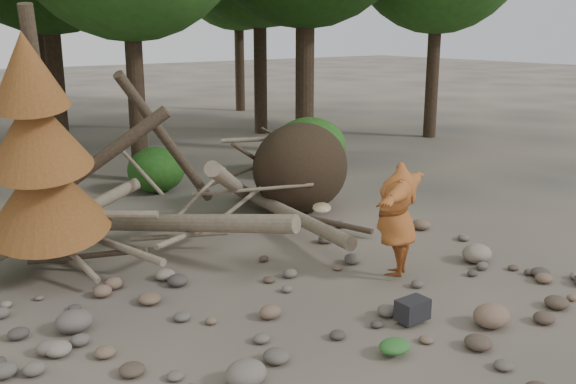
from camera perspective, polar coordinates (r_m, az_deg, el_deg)
ground at (r=9.59m, az=4.53°, el=-10.12°), size 120.00×120.00×0.00m
deadfall_pile at (r=13.64m, az=-0.65°, el=1.65°), size 8.55×5.24×3.30m
dead_conifer at (r=10.43m, az=-21.19°, el=3.15°), size 2.06×2.16×4.35m
bush_mid at (r=16.14m, az=-11.64°, el=1.95°), size 1.40×1.40×1.12m
bush_right at (r=17.59m, az=1.95°, el=4.07°), size 2.00×2.00×1.60m
frisbee_thrower at (r=10.36m, az=9.64°, el=-2.39°), size 3.29×1.67×1.87m
backpack at (r=9.17m, az=11.00°, el=-10.55°), size 0.44×0.30×0.29m
cloth_green at (r=8.34m, az=9.44°, el=-13.67°), size 0.42×0.35×0.16m
cloth_orange at (r=9.57m, az=10.27°, el=-10.00°), size 0.33×0.27×0.12m
boulder_front_left at (r=7.62m, az=-3.76°, el=-15.79°), size 0.49×0.44×0.29m
boulder_front_right at (r=9.34m, az=17.64°, el=-10.44°), size 0.52×0.47×0.31m
boulder_mid_right at (r=11.67m, az=16.45°, el=-5.25°), size 0.54×0.48×0.32m
boulder_mid_left at (r=9.25m, az=-18.50°, el=-10.84°), size 0.50×0.45×0.30m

